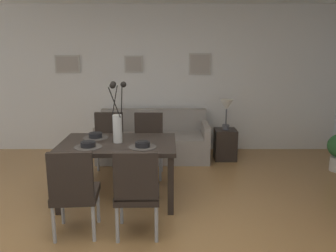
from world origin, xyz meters
name	(u,v)px	position (x,y,z in m)	size (l,w,h in m)	color
ground_plane	(115,243)	(0.00, 0.00, 0.00)	(9.00, 9.00, 0.00)	#A87A47
back_wall_panel	(140,79)	(0.00, 3.25, 1.30)	(9.00, 0.10, 2.60)	silver
dining_table	(119,149)	(-0.08, 1.01, 0.65)	(1.40, 0.93, 0.74)	black
dining_chair_near_left	(75,189)	(-0.40, 0.13, 0.51)	(0.47, 0.47, 0.92)	black
dining_chair_near_right	(109,141)	(-0.37, 1.91, 0.51)	(0.45, 0.45, 0.92)	black
dining_chair_far_left	(138,189)	(0.22, 0.12, 0.51)	(0.45, 0.45, 0.92)	black
dining_chair_far_right	(149,141)	(0.23, 1.88, 0.51)	(0.45, 0.45, 0.92)	black
centerpiece_vase	(118,120)	(-0.08, 1.01, 1.02)	(0.21, 0.23, 0.73)	silver
placemat_near_left	(89,147)	(-0.40, 0.80, 0.74)	(0.32, 0.32, 0.01)	#4C4742
bowl_near_left	(89,144)	(-0.40, 0.80, 0.78)	(0.17, 0.17, 0.07)	black
placemat_near_right	(96,138)	(-0.40, 1.22, 0.74)	(0.32, 0.32, 0.01)	#4C4742
bowl_near_right	(96,135)	(-0.40, 1.22, 0.78)	(0.17, 0.17, 0.07)	black
placemat_far_left	(143,147)	(0.23, 0.80, 0.74)	(0.32, 0.32, 0.01)	#4C4742
bowl_far_left	(143,144)	(0.23, 0.80, 0.78)	(0.17, 0.17, 0.07)	black
sofa	(154,142)	(0.28, 2.70, 0.28)	(1.86, 0.84, 0.80)	gray
side_table	(226,144)	(1.50, 2.61, 0.26)	(0.36, 0.36, 0.52)	black
table_lamp	(227,108)	(1.50, 2.61, 0.89)	(0.22, 0.22, 0.51)	#4C4C51
framed_picture_left	(68,64)	(-1.26, 3.18, 1.58)	(0.44, 0.03, 0.32)	#B2ADA3
framed_picture_center	(135,64)	(-0.08, 3.18, 1.58)	(0.33, 0.03, 0.30)	#B2ADA3
framed_picture_right	(201,64)	(1.10, 3.18, 1.58)	(0.39, 0.03, 0.38)	#B2ADA3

